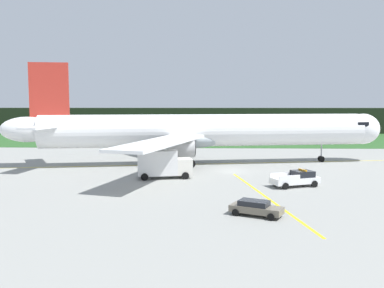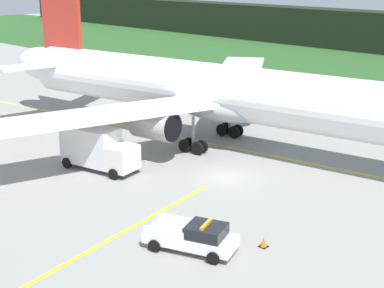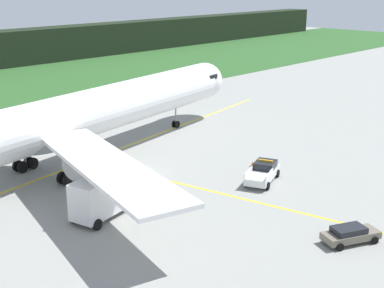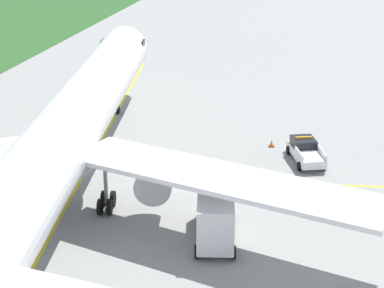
{
  "view_description": "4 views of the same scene",
  "coord_description": "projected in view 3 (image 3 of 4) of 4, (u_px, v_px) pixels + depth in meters",
  "views": [
    {
      "loc": [
        -3.5,
        -57.72,
        9.51
      ],
      "look_at": [
        -5.56,
        5.14,
        3.25
      ],
      "focal_mm": 39.13,
      "sensor_mm": 36.0,
      "label": 1
    },
    {
      "loc": [
        28.13,
        -32.47,
        16.13
      ],
      "look_at": [
        -0.93,
        -2.85,
        3.24
      ],
      "focal_mm": 53.39,
      "sensor_mm": 36.0,
      "label": 2
    },
    {
      "loc": [
        -34.63,
        -40.23,
        19.12
      ],
      "look_at": [
        4.53,
        -3.25,
        2.76
      ],
      "focal_mm": 51.56,
      "sensor_mm": 36.0,
      "label": 3
    },
    {
      "loc": [
        -49.63,
        -14.3,
        23.01
      ],
      "look_at": [
        2.63,
        -1.51,
        2.29
      ],
      "focal_mm": 64.89,
      "sensor_mm": 36.0,
      "label": 4
    }
  ],
  "objects": [
    {
      "name": "staff_car",
      "position": [
        350.0,
        234.0,
        41.19
      ],
      "size": [
        4.67,
        3.44,
        1.3
      ],
      "color": "#6A6152",
      "rests_on": "ground"
    },
    {
      "name": "catering_truck",
      "position": [
        104.0,
        195.0,
        45.48
      ],
      "size": [
        7.08,
        3.83,
        3.69
      ],
      "color": "silver",
      "rests_on": "ground"
    },
    {
      "name": "taxiway_centerline_main",
      "position": [
        73.0,
        166.0,
        57.99
      ],
      "size": [
        78.29,
        13.76,
        0.01
      ],
      "primitive_type": "cube",
      "rotation": [
        0.0,
        0.0,
        0.17
      ],
      "color": "yellow",
      "rests_on": "ground"
    },
    {
      "name": "ops_pickup_truck",
      "position": [
        263.0,
        172.0,
        53.62
      ],
      "size": [
        5.87,
        3.9,
        1.94
      ],
      "color": "white",
      "rests_on": "ground"
    },
    {
      "name": "taxiway_centerline_spur",
      "position": [
        282.0,
        208.0,
        47.5
      ],
      "size": [
        4.87,
        26.61,
        0.01
      ],
      "primitive_type": "cube",
      "rotation": [
        0.0,
        0.0,
        1.74
      ],
      "color": "yellow",
      "rests_on": "ground"
    },
    {
      "name": "airliner",
      "position": [
        64.0,
        121.0,
        55.93
      ],
      "size": [
        58.62,
        45.07,
        15.26
      ],
      "color": "white",
      "rests_on": "ground"
    },
    {
      "name": "ground",
      "position": [
        138.0,
        173.0,
        56.08
      ],
      "size": [
        320.0,
        320.0,
        0.0
      ],
      "primitive_type": "plane",
      "color": "gray"
    },
    {
      "name": "apron_cone",
      "position": [
        253.0,
        164.0,
        57.79
      ],
      "size": [
        0.51,
        0.51,
        0.65
      ],
      "color": "black",
      "rests_on": "ground"
    }
  ]
}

